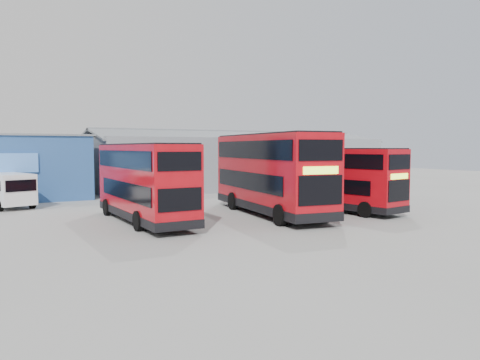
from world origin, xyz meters
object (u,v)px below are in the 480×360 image
at_px(office_block, 5,167).
at_px(single_decker_blue, 320,178).
at_px(maintenance_shed, 236,162).
at_px(double_decker_left, 144,183).
at_px(double_decker_centre, 270,175).
at_px(double_decker_right, 334,179).
at_px(panel_van, 6,188).

bearing_deg(office_block, single_decker_blue, -25.57).
distance_m(office_block, single_decker_blue, 25.33).
xyz_separation_m(maintenance_shed, double_decker_left, (-16.02, -18.42, -0.45)).
height_order(double_decker_centre, single_decker_blue, double_decker_centre).
height_order(double_decker_right, single_decker_blue, double_decker_right).
height_order(office_block, double_decker_right, office_block).
xyz_separation_m(maintenance_shed, double_decker_centre, (-8.38, -19.40, -0.15)).
distance_m(office_block, double_decker_centre, 22.09).
xyz_separation_m(double_decker_centre, single_decker_blue, (9.21, 6.46, -0.85)).
xyz_separation_m(double_decker_centre, double_decker_right, (4.72, -0.42, -0.43)).
relative_size(double_decker_left, double_decker_centre, 0.86).
bearing_deg(single_decker_blue, office_block, -18.09).
bearing_deg(office_block, double_decker_left, -69.99).
bearing_deg(double_decker_left, panel_van, -59.95).
bearing_deg(double_decker_left, office_block, -70.35).
height_order(maintenance_shed, panel_van, maintenance_shed).
xyz_separation_m(double_decker_left, single_decker_blue, (16.85, 5.49, -0.55)).
bearing_deg(double_decker_centre, single_decker_blue, 42.99).
height_order(double_decker_right, panel_van, double_decker_right).
xyz_separation_m(double_decker_left, panel_van, (-6.28, 10.70, -0.84)).
distance_m(double_decker_left, single_decker_blue, 17.73).
bearing_deg(double_decker_centre, double_decker_left, -179.32).
bearing_deg(double_decker_centre, office_block, 136.00).
bearing_deg(maintenance_shed, single_decker_blue, -86.33).
distance_m(office_block, panel_van, 5.86).
height_order(double_decker_centre, double_decker_right, double_decker_centre).
xyz_separation_m(office_block, double_decker_centre, (13.62, -17.39, -0.12)).
xyz_separation_m(single_decker_blue, panel_van, (-23.13, 5.21, -0.29)).
height_order(office_block, double_decker_left, office_block).
relative_size(maintenance_shed, double_decker_right, 3.10).
xyz_separation_m(double_decker_right, single_decker_blue, (4.49, 6.88, -0.42)).
height_order(maintenance_shed, double_decker_left, maintenance_shed).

